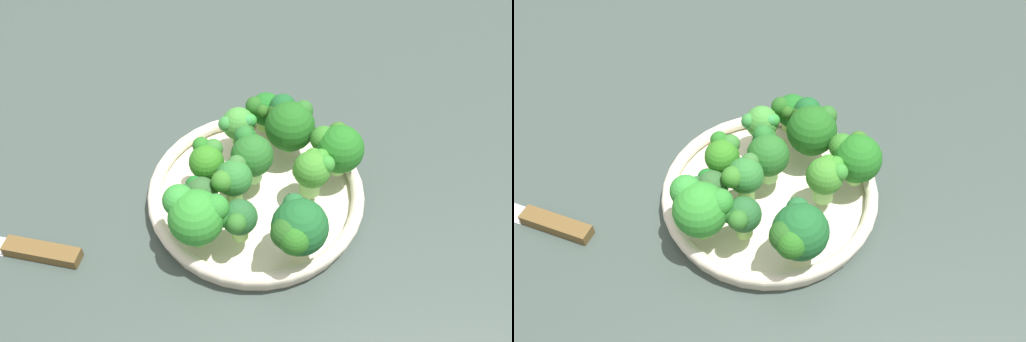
% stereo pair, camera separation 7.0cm
% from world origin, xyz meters
% --- Properties ---
extents(ground_plane, '(1.30, 1.30, 0.03)m').
position_xyz_m(ground_plane, '(0.00, 0.00, -0.01)').
color(ground_plane, '#38453F').
extents(bowl, '(0.28, 0.28, 0.03)m').
position_xyz_m(bowl, '(0.01, -0.03, 0.02)').
color(bowl, '#F0E2C7').
rests_on(bowl, ground_plane).
extents(broccoli_floret_0, '(0.05, 0.04, 0.06)m').
position_xyz_m(broccoli_floret_0, '(0.01, -0.09, 0.07)').
color(broccoli_floret_0, '#9DD469').
rests_on(broccoli_floret_0, bowl).
extents(broccoli_floret_1, '(0.05, 0.05, 0.07)m').
position_xyz_m(broccoli_floret_1, '(0.04, -0.05, 0.07)').
color(broccoli_floret_1, '#97D769').
rests_on(broccoli_floret_1, bowl).
extents(broccoli_floret_2, '(0.06, 0.05, 0.07)m').
position_xyz_m(broccoli_floret_2, '(-0.01, -0.04, 0.07)').
color(broccoli_floret_2, '#91D174').
rests_on(broccoli_floret_2, bowl).
extents(broccoli_floret_3, '(0.05, 0.05, 0.06)m').
position_xyz_m(broccoli_floret_3, '(-0.10, -0.03, 0.06)').
color(broccoli_floret_3, '#9DD964').
rests_on(broccoli_floret_3, bowl).
extents(broccoli_floret_4, '(0.07, 0.08, 0.08)m').
position_xyz_m(broccoli_floret_4, '(0.10, -0.09, 0.08)').
color(broccoli_floret_4, '#7BC458').
rests_on(broccoli_floret_4, bowl).
extents(broccoli_floret_5, '(0.06, 0.07, 0.07)m').
position_xyz_m(broccoli_floret_5, '(-0.03, 0.07, 0.07)').
color(broccoli_floret_5, '#94CE6A').
rests_on(broccoli_floret_5, bowl).
extents(broccoli_floret_6, '(0.04, 0.05, 0.06)m').
position_xyz_m(broccoli_floret_6, '(-0.06, -0.06, 0.06)').
color(broccoli_floret_6, '#7DC355').
rests_on(broccoli_floret_6, bowl).
extents(broccoli_floret_7, '(0.08, 0.07, 0.07)m').
position_xyz_m(broccoli_floret_7, '(-0.06, 0.01, 0.07)').
color(broccoli_floret_7, '#84BF5E').
rests_on(broccoli_floret_7, bowl).
extents(broccoli_floret_8, '(0.04, 0.05, 0.05)m').
position_xyz_m(broccoli_floret_8, '(0.06, -0.09, 0.06)').
color(broccoli_floret_8, '#86B84D').
rests_on(broccoli_floret_8, bowl).
extents(broccoli_floret_9, '(0.05, 0.05, 0.06)m').
position_xyz_m(broccoli_floret_9, '(0.01, 0.05, 0.07)').
color(broccoli_floret_9, '#85C661').
rests_on(broccoli_floret_9, bowl).
extents(broccoli_floret_10, '(0.05, 0.05, 0.06)m').
position_xyz_m(broccoli_floret_10, '(0.10, -0.04, 0.07)').
color(broccoli_floret_10, '#90C85E').
rests_on(broccoli_floret_10, bowl).
extents(broccoli_floret_11, '(0.07, 0.07, 0.08)m').
position_xyz_m(broccoli_floret_11, '(0.11, 0.03, 0.08)').
color(broccoli_floret_11, '#91C65A').
rests_on(broccoli_floret_11, bowl).
extents(knife, '(0.05, 0.27, 0.01)m').
position_xyz_m(knife, '(0.12, -0.32, 0.01)').
color(knife, silver).
rests_on(knife, ground_plane).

